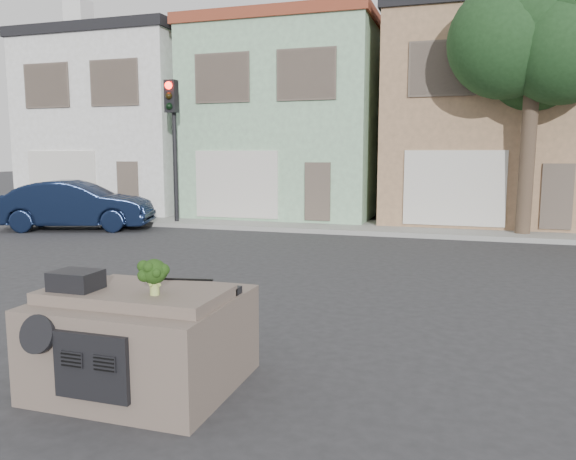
% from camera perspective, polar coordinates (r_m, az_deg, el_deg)
% --- Properties ---
extents(ground_plane, '(120.00, 120.00, 0.00)m').
position_cam_1_polar(ground_plane, '(9.18, -4.23, -8.33)').
color(ground_plane, '#303033').
rests_on(ground_plane, ground).
extents(sidewalk, '(40.00, 3.00, 0.15)m').
position_cam_1_polar(sidewalk, '(19.13, 7.48, 0.29)').
color(sidewalk, gray).
rests_on(sidewalk, ground).
extents(townhouse_white, '(7.20, 8.20, 7.55)m').
position_cam_1_polar(townhouse_white, '(26.84, -14.90, 10.14)').
color(townhouse_white, white).
rests_on(townhouse_white, ground).
extents(townhouse_mint, '(7.20, 8.20, 7.55)m').
position_cam_1_polar(townhouse_mint, '(23.71, 0.88, 10.74)').
color(townhouse_mint, '#93BF99').
rests_on(townhouse_mint, ground).
extents(townhouse_tan, '(7.20, 8.20, 7.55)m').
position_cam_1_polar(townhouse_tan, '(22.73, 19.63, 10.43)').
color(townhouse_tan, '#9E7857').
rests_on(townhouse_tan, ground).
extents(navy_sedan, '(5.27, 3.29, 1.64)m').
position_cam_1_polar(navy_sedan, '(20.24, -20.64, 0.04)').
color(navy_sedan, black).
rests_on(navy_sedan, ground).
extents(traffic_signal, '(0.40, 0.40, 5.10)m').
position_cam_1_polar(traffic_signal, '(20.21, -11.54, 7.63)').
color(traffic_signal, black).
rests_on(traffic_signal, ground).
extents(tree_near, '(4.40, 4.00, 8.50)m').
position_cam_1_polar(tree_near, '(18.15, 23.45, 12.54)').
color(tree_near, '#1C3C1C').
rests_on(tree_near, ground).
extents(car_dashboard, '(2.00, 1.80, 1.12)m').
position_cam_1_polar(car_dashboard, '(6.45, -14.36, -10.37)').
color(car_dashboard, '#67584D').
rests_on(car_dashboard, ground).
extents(instrument_hump, '(0.48, 0.38, 0.20)m').
position_cam_1_polar(instrument_hump, '(6.33, -20.72, -4.79)').
color(instrument_hump, black).
rests_on(instrument_hump, car_dashboard).
extents(wiper_arm, '(0.69, 0.15, 0.02)m').
position_cam_1_polar(wiper_arm, '(6.48, -10.64, -4.94)').
color(wiper_arm, black).
rests_on(wiper_arm, car_dashboard).
extents(broccoli, '(0.43, 0.43, 0.38)m').
position_cam_1_polar(broccoli, '(5.84, -13.43, -4.63)').
color(broccoli, black).
rests_on(broccoli, car_dashboard).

